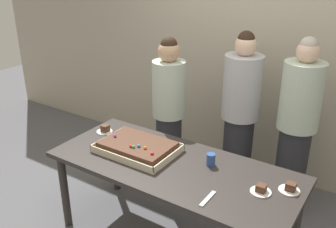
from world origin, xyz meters
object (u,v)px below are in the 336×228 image
(person_striped_tie_right, at_px, (240,114))
(plated_slice_far_left, at_px, (261,190))
(party_table, at_px, (173,174))
(person_serving_front, at_px, (169,112))
(plated_slice_near_left, at_px, (105,130))
(cake_server_utensil, at_px, (208,199))
(sheet_cake, at_px, (138,147))
(plated_slice_near_right, at_px, (290,188))
(person_green_shirt_behind, at_px, (297,127))
(drink_cup_nearest, at_px, (211,160))

(person_striped_tie_right, bearing_deg, plated_slice_far_left, 55.74)
(party_table, height_order, person_striped_tie_right, person_striped_tie_right)
(person_serving_front, bearing_deg, plated_slice_near_left, -39.48)
(cake_server_utensil, xyz_separation_m, person_serving_front, (-0.99, 1.02, 0.06))
(plated_slice_near_left, bearing_deg, sheet_cake, -14.33)
(plated_slice_near_right, bearing_deg, sheet_cake, -174.18)
(person_serving_front, bearing_deg, party_table, 22.39)
(plated_slice_far_left, distance_m, person_serving_front, 1.47)
(plated_slice_far_left, height_order, person_serving_front, person_serving_front)
(plated_slice_far_left, relative_size, person_green_shirt_behind, 0.09)
(cake_server_utensil, bearing_deg, party_table, 149.93)
(person_serving_front, height_order, person_green_shirt_behind, person_green_shirt_behind)
(party_table, relative_size, person_serving_front, 1.26)
(sheet_cake, height_order, person_green_shirt_behind, person_green_shirt_behind)
(sheet_cake, height_order, person_serving_front, person_serving_front)
(plated_slice_near_left, bearing_deg, person_striped_tie_right, 43.05)
(plated_slice_near_right, relative_size, plated_slice_far_left, 1.00)
(plated_slice_far_left, xyz_separation_m, person_striped_tie_right, (-0.61, 1.03, 0.07))
(person_green_shirt_behind, bearing_deg, plated_slice_near_left, -13.93)
(person_serving_front, bearing_deg, plated_slice_near_right, 53.62)
(drink_cup_nearest, bearing_deg, person_striped_tie_right, 98.81)
(plated_slice_near_right, distance_m, plated_slice_far_left, 0.21)
(plated_slice_near_right, xyz_separation_m, plated_slice_far_left, (-0.17, -0.13, -0.00))
(plated_slice_far_left, bearing_deg, person_striped_tie_right, 120.43)
(person_green_shirt_behind, bearing_deg, plated_slice_near_right, 59.03)
(plated_slice_near_right, xyz_separation_m, person_green_shirt_behind, (-0.21, 0.90, 0.07))
(drink_cup_nearest, bearing_deg, person_green_shirt_behind, 64.69)
(plated_slice_near_right, height_order, person_green_shirt_behind, person_green_shirt_behind)
(party_table, relative_size, plated_slice_near_right, 13.51)
(person_striped_tie_right, bearing_deg, cake_server_utensil, 39.48)
(plated_slice_near_left, distance_m, plated_slice_far_left, 1.58)
(person_serving_front, relative_size, person_striped_tie_right, 0.95)
(drink_cup_nearest, distance_m, person_serving_front, 1.00)
(person_serving_front, bearing_deg, person_green_shirt_behind, 89.83)
(party_table, bearing_deg, plated_slice_near_right, 9.21)
(sheet_cake, relative_size, plated_slice_far_left, 4.40)
(sheet_cake, bearing_deg, person_serving_front, 102.95)
(person_striped_tie_right, bearing_deg, person_green_shirt_behind, 114.58)
(person_green_shirt_behind, distance_m, person_striped_tie_right, 0.56)
(plated_slice_near_left, bearing_deg, person_green_shirt_behind, 30.51)
(party_table, distance_m, plated_slice_near_right, 0.91)
(plated_slice_near_left, height_order, plated_slice_far_left, plated_slice_near_left)
(party_table, distance_m, plated_slice_near_left, 0.87)
(sheet_cake, relative_size, plated_slice_near_right, 4.40)
(sheet_cake, distance_m, person_striped_tie_right, 1.14)
(cake_server_utensil, relative_size, person_serving_front, 0.12)
(party_table, xyz_separation_m, person_green_shirt_behind, (0.67, 1.04, 0.18))
(party_table, height_order, plated_slice_far_left, plated_slice_far_left)
(plated_slice_near_right, bearing_deg, person_striped_tie_right, 130.50)
(sheet_cake, distance_m, cake_server_utensil, 0.86)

